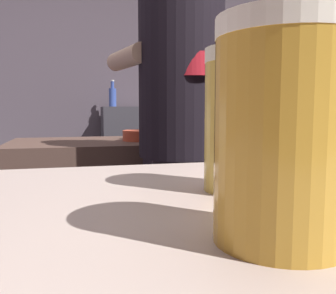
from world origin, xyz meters
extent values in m
cube|color=#50464F|center=(0.00, 2.20, 1.35)|extent=(5.20, 0.10, 2.70)
cube|color=#4C362E|center=(0.35, 0.60, 0.47)|extent=(2.10, 0.60, 0.94)
cube|color=#3B3940|center=(0.27, 1.92, 0.56)|extent=(0.85, 0.36, 1.12)
cube|color=#2D242E|center=(0.04, 0.15, 0.45)|extent=(0.28, 0.20, 0.91)
cylinder|color=black|center=(0.04, 0.15, 1.22)|extent=(0.34, 0.34, 0.62)
cone|color=maroon|center=(0.06, 0.05, 1.43)|extent=(0.18, 0.18, 0.42)
cylinder|color=tan|center=(-0.16, 0.27, 1.31)|extent=(0.14, 0.33, 0.08)
cylinder|color=tan|center=(0.17, 0.34, 1.31)|extent=(0.14, 0.33, 0.08)
cube|color=brown|center=(0.90, 0.69, 1.04)|extent=(0.10, 0.08, 0.20)
cylinder|color=black|center=(0.87, 0.69, 1.18)|extent=(0.02, 0.02, 0.08)
cylinder|color=black|center=(0.90, 0.69, 1.17)|extent=(0.02, 0.02, 0.07)
cylinder|color=black|center=(0.93, 0.69, 1.18)|extent=(0.02, 0.02, 0.08)
cylinder|color=#D24F31|center=(-0.05, 0.56, 0.97)|extent=(0.19, 0.19, 0.05)
cube|color=silver|center=(0.32, 0.55, 0.94)|extent=(0.24, 0.07, 0.01)
cylinder|color=gold|center=(-0.26, -1.09, 1.08)|extent=(0.08, 0.08, 0.11)
cylinder|color=white|center=(-0.26, -1.09, 1.14)|extent=(0.08, 0.08, 0.01)
cylinder|color=gold|center=(-0.22, -0.96, 1.08)|extent=(0.07, 0.07, 0.12)
cylinder|color=white|center=(-0.22, -0.96, 1.15)|extent=(0.07, 0.07, 0.01)
cylinder|color=#31578F|center=(0.61, 1.92, 1.18)|extent=(0.07, 0.07, 0.12)
cylinder|color=#31578F|center=(0.61, 1.92, 1.26)|extent=(0.03, 0.03, 0.05)
cylinder|color=silver|center=(0.61, 1.92, 1.29)|extent=(0.04, 0.04, 0.01)
cylinder|color=#3850A2|center=(-0.05, 2.00, 1.20)|extent=(0.06, 0.06, 0.16)
cylinder|color=#3850A2|center=(-0.05, 2.00, 1.31)|extent=(0.03, 0.03, 0.06)
cylinder|color=silver|center=(-0.05, 2.00, 1.35)|extent=(0.03, 0.03, 0.01)
camera|label=1|loc=(-0.37, -1.26, 1.10)|focal=38.85mm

